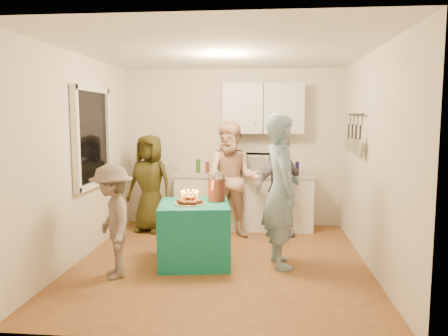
# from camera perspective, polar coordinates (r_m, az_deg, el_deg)

# --- Properties ---
(floor) EXTENTS (4.00, 4.00, 0.00)m
(floor) POSITION_cam_1_polar(r_m,az_deg,el_deg) (5.64, -0.34, -12.10)
(floor) COLOR brown
(floor) RESTS_ON ground
(ceiling) EXTENTS (4.00, 4.00, 0.00)m
(ceiling) POSITION_cam_1_polar(r_m,az_deg,el_deg) (5.40, -0.36, 15.02)
(ceiling) COLOR white
(ceiling) RESTS_ON floor
(back_wall) EXTENTS (3.60, 3.60, 0.00)m
(back_wall) POSITION_cam_1_polar(r_m,az_deg,el_deg) (7.35, 1.20, 2.66)
(back_wall) COLOR silver
(back_wall) RESTS_ON floor
(left_wall) EXTENTS (4.00, 4.00, 0.00)m
(left_wall) POSITION_cam_1_polar(r_m,az_deg,el_deg) (5.83, -18.25, 1.26)
(left_wall) COLOR silver
(left_wall) RESTS_ON floor
(right_wall) EXTENTS (4.00, 4.00, 0.00)m
(right_wall) POSITION_cam_1_polar(r_m,az_deg,el_deg) (5.49, 18.70, 0.92)
(right_wall) COLOR silver
(right_wall) RESTS_ON floor
(window_night) EXTENTS (0.04, 1.00, 1.20)m
(window_night) POSITION_cam_1_polar(r_m,az_deg,el_deg) (6.08, -16.95, 3.88)
(window_night) COLOR black
(window_night) RESTS_ON left_wall
(counter) EXTENTS (2.20, 0.58, 0.86)m
(counter) POSITION_cam_1_polar(r_m,az_deg,el_deg) (7.16, 2.61, -4.49)
(counter) COLOR white
(counter) RESTS_ON floor
(countertop) EXTENTS (2.24, 0.62, 0.05)m
(countertop) POSITION_cam_1_polar(r_m,az_deg,el_deg) (7.09, 2.63, -0.88)
(countertop) COLOR beige
(countertop) RESTS_ON counter
(upper_cabinet) EXTENTS (1.30, 0.30, 0.80)m
(upper_cabinet) POSITION_cam_1_polar(r_m,az_deg,el_deg) (7.17, 5.16, 7.73)
(upper_cabinet) COLOR white
(upper_cabinet) RESTS_ON back_wall
(pot_rack) EXTENTS (0.12, 1.00, 0.60)m
(pot_rack) POSITION_cam_1_polar(r_m,az_deg,el_deg) (6.14, 16.58, 4.38)
(pot_rack) COLOR black
(pot_rack) RESTS_ON right_wall
(microwave) EXTENTS (0.63, 0.47, 0.32)m
(microwave) POSITION_cam_1_polar(r_m,az_deg,el_deg) (7.06, 3.81, 0.59)
(microwave) COLOR white
(microwave) RESTS_ON countertop
(party_table) EXTENTS (0.97, 0.97, 0.76)m
(party_table) POSITION_cam_1_polar(r_m,az_deg,el_deg) (5.49, -3.90, -8.49)
(party_table) COLOR #127869
(party_table) RESTS_ON floor
(donut_cake) EXTENTS (0.38, 0.38, 0.18)m
(donut_cake) POSITION_cam_1_polar(r_m,az_deg,el_deg) (5.33, -4.52, -3.78)
(donut_cake) COLOR #381C0C
(donut_cake) RESTS_ON party_table
(punch_jar) EXTENTS (0.22, 0.22, 0.34)m
(punch_jar) POSITION_cam_1_polar(r_m,az_deg,el_deg) (5.51, -0.94, -2.58)
(punch_jar) COLOR #AE270D
(punch_jar) RESTS_ON party_table
(man_birthday) EXTENTS (0.58, 0.76, 1.86)m
(man_birthday) POSITION_cam_1_polar(r_m,az_deg,el_deg) (5.32, 7.46, -2.96)
(man_birthday) COLOR #789AAF
(man_birthday) RESTS_ON floor
(woman_back_left) EXTENTS (0.85, 0.66, 1.54)m
(woman_back_left) POSITION_cam_1_polar(r_m,az_deg,el_deg) (7.00, -9.65, -2.00)
(woman_back_left) COLOR #565018
(woman_back_left) RESTS_ON floor
(woman_back_center) EXTENTS (0.91, 0.74, 1.75)m
(woman_back_center) POSITION_cam_1_polar(r_m,az_deg,el_deg) (6.57, 1.11, -1.55)
(woman_back_center) COLOR tan
(woman_back_center) RESTS_ON floor
(woman_back_right) EXTENTS (0.92, 0.86, 1.52)m
(woman_back_right) POSITION_cam_1_polar(r_m,az_deg,el_deg) (6.63, 7.36, -2.54)
(woman_back_right) COLOR #0F0F34
(woman_back_right) RESTS_ON floor
(child_near_left) EXTENTS (0.84, 0.97, 1.30)m
(child_near_left) POSITION_cam_1_polar(r_m,az_deg,el_deg) (5.11, -14.37, -6.74)
(child_near_left) COLOR #62554F
(child_near_left) RESTS_ON floor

